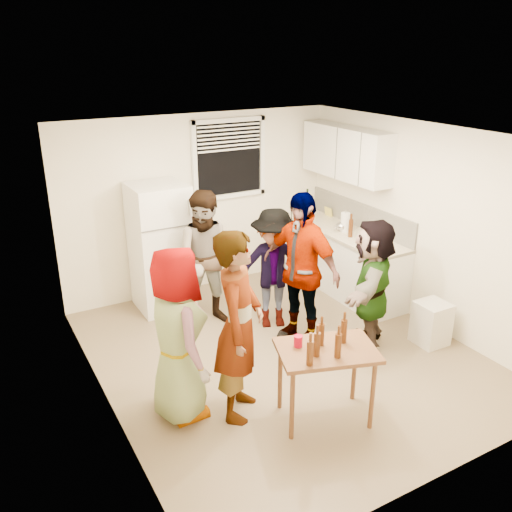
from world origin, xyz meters
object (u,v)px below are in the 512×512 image
wine_bottle (307,212)px  beer_bottle_counter (350,237)px  blue_cup (363,245)px  guest_back_left (211,321)px  serving_table (323,417)px  red_cup (298,346)px  beer_bottle_table (321,345)px  guest_back_right (273,324)px  kettle (341,231)px  guest_stripe (240,410)px  guest_grey (182,412)px  guest_black (298,339)px  guest_orange (367,344)px  trash_bin (431,324)px  refrigerator (161,247)px

wine_bottle → beer_bottle_counter: (-0.15, -1.26, 0.00)m
blue_cup → guest_back_left: blue_cup is taller
serving_table → red_cup: 0.80m
serving_table → beer_bottle_table: beer_bottle_table is taller
wine_bottle → guest_back_right: wine_bottle is taller
kettle → blue_cup: kettle is taller
kettle → guest_stripe: (-2.57, -1.79, -0.90)m
beer_bottle_table → guest_back_left: (-0.11, 2.21, -0.76)m
kettle → guest_grey: kettle is taller
blue_cup → guest_grey: blue_cup is taller
blue_cup → guest_stripe: size_ratio=0.07×
blue_cup → beer_bottle_counter: bearing=82.6°
guest_back_left → guest_black: guest_back_left is taller
guest_black → wine_bottle: bearing=126.3°
guest_black → guest_grey: bearing=-88.2°
kettle → wine_bottle: bearing=72.3°
guest_back_left → blue_cup: bearing=9.0°
serving_table → guest_orange: serving_table is taller
trash_bin → guest_black: 1.59m
beer_bottle_counter → guest_grey: beer_bottle_counter is taller
serving_table → guest_back_left: serving_table is taller
blue_cup → guest_back_right: size_ratio=0.08×
guest_back_left → guest_back_right: bearing=-8.7°
beer_bottle_table → red_cup: size_ratio=1.99×
beer_bottle_counter → guest_orange: beer_bottle_counter is taller
guest_grey → guest_black: bearing=-70.5°
blue_cup → wine_bottle: bearing=83.1°
trash_bin → guest_grey: trash_bin is taller
guest_back_left → guest_black: size_ratio=0.94×
guest_grey → guest_orange: 2.42m
guest_grey → wine_bottle: bearing=-51.1°
blue_cup → refrigerator: bearing=149.9°
guest_stripe → serving_table: bearing=-88.3°
wine_bottle → guest_grey: size_ratio=0.16×
wine_bottle → beer_bottle_counter: wine_bottle is taller
wine_bottle → guest_black: wine_bottle is taller
refrigerator → red_cup: (0.27, -2.86, -0.09)m
refrigerator → guest_grey: bearing=-106.4°
refrigerator → guest_stripe: size_ratio=0.92×
guest_stripe → guest_back_right: 1.80m
refrigerator → guest_back_left: bearing=-63.9°
beer_bottle_counter → red_cup: 2.79m
guest_black → trash_bin: bearing=40.0°
beer_bottle_table → refrigerator: bearing=99.1°
guest_black → guest_orange: guest_orange is taller
serving_table → beer_bottle_counter: bearing=47.2°
beer_bottle_counter → red_cup: bearing=-138.2°
red_cup → guest_stripe: size_ratio=0.06×
red_cup → guest_grey: 1.34m
refrigerator → red_cup: size_ratio=15.74×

